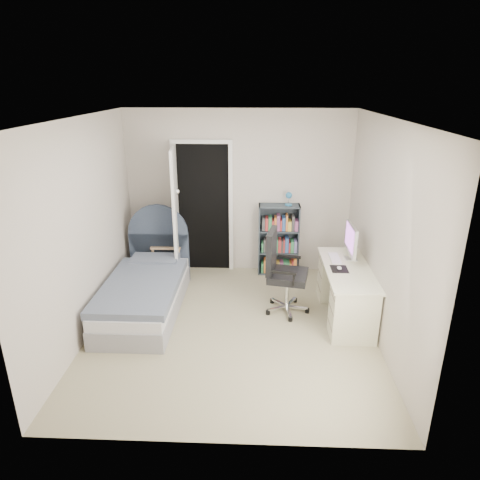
{
  "coord_description": "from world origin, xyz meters",
  "views": [
    {
      "loc": [
        0.28,
        -4.56,
        2.86
      ],
      "look_at": [
        0.09,
        0.19,
        1.09
      ],
      "focal_mm": 32.0,
      "sensor_mm": 36.0,
      "label": 1
    }
  ],
  "objects_px": {
    "bed": "(146,290)",
    "bookcase": "(279,242)",
    "nightstand": "(168,250)",
    "office_chair": "(281,268)",
    "desk": "(346,290)",
    "floor_lamp": "(177,245)"
  },
  "relations": [
    {
      "from": "bed",
      "to": "bookcase",
      "type": "relative_size",
      "value": 1.47
    },
    {
      "from": "nightstand",
      "to": "office_chair",
      "type": "xyz_separation_m",
      "value": [
        1.68,
        -0.99,
        0.18
      ]
    },
    {
      "from": "bookcase",
      "to": "desk",
      "type": "xyz_separation_m",
      "value": [
        0.79,
        -1.31,
        -0.14
      ]
    },
    {
      "from": "nightstand",
      "to": "bookcase",
      "type": "relative_size",
      "value": 0.49
    },
    {
      "from": "office_chair",
      "to": "bed",
      "type": "bearing_deg",
      "value": -179.14
    },
    {
      "from": "bed",
      "to": "desk",
      "type": "height_order",
      "value": "bed"
    },
    {
      "from": "nightstand",
      "to": "floor_lamp",
      "type": "relative_size",
      "value": 0.45
    },
    {
      "from": "desk",
      "to": "floor_lamp",
      "type": "bearing_deg",
      "value": 158.08
    },
    {
      "from": "office_chair",
      "to": "bookcase",
      "type": "bearing_deg",
      "value": 88.63
    },
    {
      "from": "bookcase",
      "to": "desk",
      "type": "bearing_deg",
      "value": -58.96
    },
    {
      "from": "bed",
      "to": "desk",
      "type": "distance_m",
      "value": 2.6
    },
    {
      "from": "nightstand",
      "to": "bookcase",
      "type": "bearing_deg",
      "value": 6.78
    },
    {
      "from": "bed",
      "to": "bookcase",
      "type": "distance_m",
      "value": 2.19
    },
    {
      "from": "nightstand",
      "to": "bookcase",
      "type": "xyz_separation_m",
      "value": [
        1.71,
        0.2,
        0.09
      ]
    },
    {
      "from": "bed",
      "to": "desk",
      "type": "xyz_separation_m",
      "value": [
        2.59,
        -0.09,
        0.11
      ]
    },
    {
      "from": "nightstand",
      "to": "office_chair",
      "type": "height_order",
      "value": "office_chair"
    },
    {
      "from": "bed",
      "to": "floor_lamp",
      "type": "xyz_separation_m",
      "value": [
        0.29,
        0.84,
        0.32
      ]
    },
    {
      "from": "floor_lamp",
      "to": "desk",
      "type": "relative_size",
      "value": 1.03
    },
    {
      "from": "floor_lamp",
      "to": "bed",
      "type": "bearing_deg",
      "value": -108.92
    },
    {
      "from": "floor_lamp",
      "to": "office_chair",
      "type": "relative_size",
      "value": 1.31
    },
    {
      "from": "bookcase",
      "to": "desk",
      "type": "distance_m",
      "value": 1.54
    },
    {
      "from": "bed",
      "to": "floor_lamp",
      "type": "bearing_deg",
      "value": 71.08
    }
  ]
}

